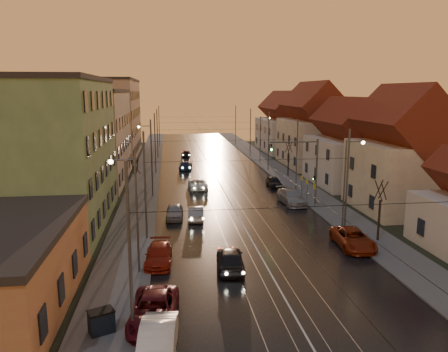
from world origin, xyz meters
name	(u,v)px	position (x,y,z in m)	size (l,w,h in m)	color
ground	(273,279)	(0.00, 0.00, 0.00)	(160.00, 160.00, 0.00)	black
road	(212,171)	(0.00, 40.00, 0.02)	(16.00, 120.00, 0.04)	black
sidewalk_left	(147,172)	(-10.00, 40.00, 0.07)	(4.00, 120.00, 0.15)	#4C4C4C
sidewalk_right	(275,169)	(10.00, 40.00, 0.07)	(4.00, 120.00, 0.15)	#4C4C4C
tram_rail_0	(198,171)	(-2.20, 40.00, 0.06)	(0.06, 120.00, 0.03)	gray
tram_rail_1	(207,171)	(-0.77, 40.00, 0.06)	(0.06, 120.00, 0.03)	gray
tram_rail_2	(217,170)	(0.77, 40.00, 0.06)	(0.06, 120.00, 0.03)	gray
tram_rail_3	(226,170)	(2.20, 40.00, 0.06)	(0.06, 120.00, 0.03)	gray
apartment_left_1	(46,155)	(-17.50, 14.00, 6.50)	(10.00, 18.00, 13.00)	#5E8152
apartment_left_2	(87,138)	(-17.50, 34.00, 6.00)	(10.00, 20.00, 12.00)	#B8A48E
apartment_left_3	(109,119)	(-17.50, 58.00, 7.00)	(10.00, 24.00, 14.00)	tan
house_right_1	(403,158)	(17.00, 15.00, 5.45)	(8.67, 10.20, 10.80)	#B4A68B
house_right_2	(350,149)	(17.00, 28.00, 4.64)	(9.18, 12.24, 9.20)	beige
house_right_3	(313,130)	(17.00, 43.00, 5.80)	(9.18, 14.28, 11.50)	#B4A68B
house_right_4	(284,126)	(17.00, 61.00, 5.05)	(9.18, 16.32, 10.00)	beige
catenary_pole_l_0	(130,253)	(-8.60, -6.00, 4.50)	(0.16, 0.16, 9.00)	#595B60
catenary_pole_l_1	(145,187)	(-8.60, 9.00, 4.50)	(0.16, 0.16, 9.00)	#595B60
catenary_pole_r_1	(347,181)	(8.60, 9.00, 4.50)	(0.16, 0.16, 9.00)	#595B60
catenary_pole_l_2	(152,159)	(-8.60, 24.00, 4.50)	(0.16, 0.16, 9.00)	#595B60
catenary_pole_r_2	(297,156)	(8.60, 24.00, 4.50)	(0.16, 0.16, 9.00)	#595B60
catenary_pole_l_3	(155,144)	(-8.60, 39.00, 4.50)	(0.16, 0.16, 9.00)	#595B60
catenary_pole_r_3	(268,142)	(8.60, 39.00, 4.50)	(0.16, 0.16, 9.00)	#595B60
catenary_pole_l_4	(157,134)	(-8.60, 54.00, 4.50)	(0.16, 0.16, 9.00)	#595B60
catenary_pole_r_4	(250,133)	(8.60, 54.00, 4.50)	(0.16, 0.16, 9.00)	#595B60
catenary_pole_l_5	(159,126)	(-8.60, 72.00, 4.50)	(0.16, 0.16, 9.00)	#595B60
catenary_pole_r_5	(236,125)	(8.60, 72.00, 4.50)	(0.16, 0.16, 9.00)	#595B60
street_lamp_0	(132,204)	(-9.10, 2.00, 4.89)	(1.75, 0.32, 8.00)	#595B60
street_lamp_1	(348,174)	(9.10, 10.00, 4.89)	(1.75, 0.32, 8.00)	#595B60
street_lamp_2	(149,149)	(-9.10, 30.00, 4.89)	(1.75, 0.32, 8.00)	#595B60
street_lamp_3	(262,135)	(9.10, 46.00, 4.89)	(1.75, 0.32, 8.00)	#595B60
traffic_light_mast	(308,163)	(7.99, 18.00, 4.60)	(5.30, 0.32, 7.20)	#595B60
bare_tree_0	(136,183)	(-10.20, 20.00, 2.49)	(1.09, 1.09, 5.11)	black
bare_tree_1	(379,212)	(10.20, 6.00, 2.49)	(1.09, 1.09, 5.11)	black
bare_tree_2	(288,160)	(10.40, 34.00, 2.49)	(1.09, 1.09, 5.11)	black
driving_car_0	(230,259)	(-2.60, 1.90, 0.78)	(1.84, 4.57, 1.56)	black
driving_car_1	(196,213)	(-4.17, 14.09, 0.68)	(1.43, 4.11, 1.35)	#A2A3A8
driving_car_2	(198,184)	(-3.11, 27.40, 0.68)	(2.25, 4.88, 1.36)	white
driving_car_3	(186,165)	(-4.04, 41.64, 0.66)	(1.85, 4.56, 1.32)	#172645
driving_car_4	(186,154)	(-3.44, 55.05, 0.65)	(1.54, 3.84, 1.31)	black
parked_left_0	(157,343)	(-7.36, -7.84, 0.78)	(1.65, 4.75, 1.56)	silver
parked_left_1	(154,311)	(-7.60, -4.67, 0.74)	(2.44, 5.29, 1.47)	#580F18
parked_left_2	(159,255)	(-7.52, 3.60, 0.65)	(1.83, 4.50, 1.31)	#A62210
parked_left_3	(175,211)	(-6.20, 14.83, 0.69)	(1.62, 4.03, 1.37)	#A5A5AB
parked_right_0	(353,239)	(7.60, 4.95, 0.73)	(2.41, 5.23, 1.45)	maroon
parked_right_1	(292,197)	(6.58, 18.81, 0.78)	(2.20, 5.40, 1.57)	#A2A2A7
parked_right_2	(274,182)	(6.76, 27.56, 0.66)	(1.56, 3.88, 1.32)	black
dumpster	(101,322)	(-10.20, -5.45, 0.70)	(1.20, 0.80, 1.10)	black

